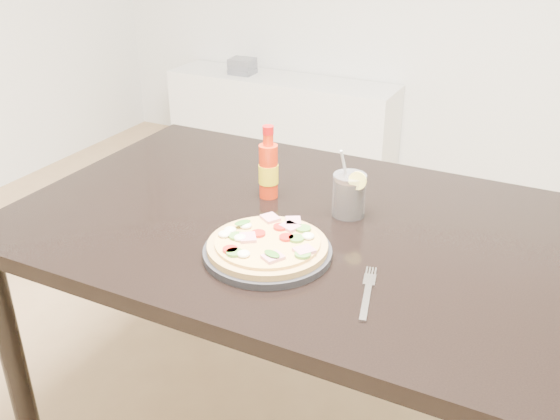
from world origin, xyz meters
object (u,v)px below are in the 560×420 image
at_px(dining_table, 302,250).
at_px(media_console, 281,119).
at_px(pizza, 267,244).
at_px(fork, 368,291).
at_px(cola_cup, 349,196).
at_px(plate, 268,252).
at_px(hot_sauce_bottle, 268,169).

relative_size(dining_table, media_console, 1.00).
xyz_separation_m(pizza, media_console, (-1.08, 2.22, -0.53)).
bearing_deg(pizza, fork, -8.92).
relative_size(dining_table, cola_cup, 8.08).
xyz_separation_m(dining_table, fork, (0.24, -0.22, 0.09)).
height_order(plate, fork, plate).
relative_size(pizza, media_console, 0.19).
xyz_separation_m(plate, cola_cup, (0.08, 0.26, 0.04)).
xyz_separation_m(dining_table, plate, (0.00, -0.19, 0.09)).
bearing_deg(pizza, plate, -39.84).
xyz_separation_m(dining_table, hot_sauce_bottle, (-0.13, 0.08, 0.16)).
height_order(pizza, cola_cup, cola_cup).
distance_m(pizza, cola_cup, 0.28).
bearing_deg(hot_sauce_bottle, pizza, -62.87).
bearing_deg(fork, cola_cup, 103.52).
height_order(dining_table, media_console, dining_table).
distance_m(hot_sauce_bottle, cola_cup, 0.22).
relative_size(dining_table, fork, 7.51).
relative_size(plate, hot_sauce_bottle, 1.46).
relative_size(pizza, cola_cup, 1.51).
bearing_deg(pizza, dining_table, 90.59).
bearing_deg(cola_cup, pizza, -108.14).
bearing_deg(pizza, media_console, 115.97).
xyz_separation_m(dining_table, media_console, (-1.08, 2.03, -0.42)).
xyz_separation_m(pizza, cola_cup, (0.09, 0.26, 0.02)).
distance_m(dining_table, cola_cup, 0.18).
distance_m(dining_table, fork, 0.34).
bearing_deg(cola_cup, dining_table, -138.67).
bearing_deg(dining_table, pizza, -89.41).
bearing_deg(plate, media_console, 115.98).
relative_size(dining_table, plate, 5.01).
distance_m(pizza, media_console, 2.52).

